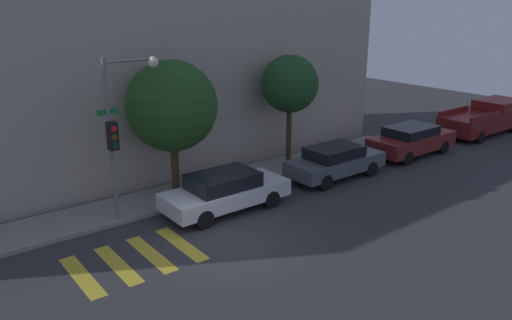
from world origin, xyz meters
The scene contains 11 objects.
ground_plane centered at (0.00, 0.00, 0.00)m, with size 60.00×60.00×0.00m, color #333335.
sidewalk centered at (0.00, 4.29, 0.07)m, with size 26.00×2.18×0.14m, color gray.
building_row centered at (0.00, 8.78, 3.64)m, with size 26.00×6.00×7.27m, color #A89E8E.
crosswalk centered at (-2.63, 0.80, 0.00)m, with size 3.51×2.60×0.00m.
traffic_light_pole centered at (-1.61, 3.37, 3.52)m, with size 2.18×0.56×5.46m.
sedan_near_corner centered at (1.44, 2.10, 0.74)m, with size 4.54×1.83×1.40m.
sedan_middle centered at (6.98, 2.10, 0.73)m, with size 4.37×1.76×1.38m.
sedan_far_end centered at (12.17, 2.10, 0.77)m, with size 4.61×1.89×1.44m.
pickup_truck centered at (18.88, 2.10, 0.90)m, with size 5.79×2.08×1.75m.
tree_near_corner centered at (0.75, 4.41, 3.46)m, with size 3.32×3.32×5.13m.
tree_midblock centered at (6.42, 4.41, 3.69)m, with size 2.46×2.46×4.94m.
Camera 1 is at (-7.69, -11.45, 7.13)m, focal length 35.00 mm.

